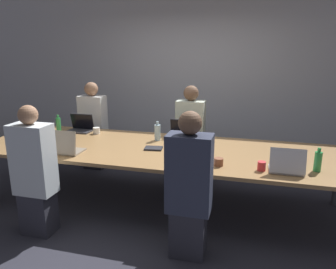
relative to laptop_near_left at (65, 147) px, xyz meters
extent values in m
plane|color=#2D2D38|center=(1.02, 0.48, -0.80)|extent=(24.00, 24.00, 0.00)
cube|color=#ADADB2|center=(1.02, 2.60, 0.60)|extent=(12.00, 0.06, 2.80)
cube|color=#9E7547|center=(1.02, 0.48, -0.10)|extent=(4.52, 1.40, 0.04)
cylinder|color=#4C4C51|center=(-1.06, 1.00, -0.46)|extent=(0.08, 0.08, 0.68)
cube|color=gray|center=(0.00, 0.06, -0.07)|extent=(0.35, 0.26, 0.02)
cube|color=gray|center=(0.00, -0.06, 0.07)|extent=(0.36, 0.05, 0.26)
cube|color=black|center=(0.00, -0.05, 0.07)|extent=(0.35, 0.05, 0.26)
cube|color=#2D2D38|center=(-0.05, -0.49, -0.58)|extent=(0.32, 0.24, 0.45)
cube|color=silver|center=(-0.05, -0.49, 0.01)|extent=(0.40, 0.24, 0.72)
sphere|color=#9E7051|center=(-0.05, -0.49, 0.47)|extent=(0.19, 0.19, 0.19)
cylinder|color=brown|center=(-0.27, 0.01, -0.04)|extent=(0.09, 0.09, 0.09)
cube|color=#333338|center=(-0.35, 0.94, -0.07)|extent=(0.34, 0.23, 0.02)
cube|color=#333338|center=(-0.35, 1.04, 0.05)|extent=(0.35, 0.06, 0.23)
cube|color=black|center=(-0.35, 1.03, 0.05)|extent=(0.34, 0.06, 0.23)
cube|color=#2D2D38|center=(-0.39, 1.43, -0.58)|extent=(0.32, 0.24, 0.45)
cube|color=silver|center=(-0.39, 1.43, 0.01)|extent=(0.40, 0.24, 0.72)
sphere|color=#9E7051|center=(-0.39, 1.43, 0.48)|extent=(0.21, 0.21, 0.21)
cylinder|color=white|center=(-0.06, 0.90, -0.04)|extent=(0.09, 0.09, 0.09)
cylinder|color=green|center=(-0.63, 0.85, 0.02)|extent=(0.07, 0.07, 0.21)
cylinder|color=green|center=(-0.63, 0.85, 0.15)|extent=(0.03, 0.03, 0.05)
cube|color=silver|center=(2.41, 0.07, -0.07)|extent=(0.32, 0.24, 0.02)
cube|color=silver|center=(2.41, -0.02, 0.06)|extent=(0.33, 0.07, 0.24)
cube|color=black|center=(2.41, -0.01, 0.05)|extent=(0.32, 0.07, 0.23)
cylinder|color=red|center=(2.17, 0.03, -0.03)|extent=(0.08, 0.08, 0.09)
cylinder|color=green|center=(2.70, 0.15, 0.02)|extent=(0.07, 0.07, 0.20)
cylinder|color=green|center=(2.70, 0.15, 0.14)|extent=(0.03, 0.03, 0.04)
cube|color=#333338|center=(1.17, 0.92, -0.07)|extent=(0.36, 0.23, 0.02)
cube|color=#333338|center=(1.17, 1.02, 0.06)|extent=(0.36, 0.05, 0.23)
cube|color=black|center=(1.17, 1.01, 0.05)|extent=(0.36, 0.05, 0.23)
cube|color=#2D2D38|center=(1.19, 1.36, -0.58)|extent=(0.32, 0.24, 0.45)
cube|color=beige|center=(1.19, 1.36, 0.01)|extent=(0.40, 0.24, 0.72)
sphere|color=brown|center=(1.19, 1.36, 0.48)|extent=(0.21, 0.21, 0.21)
cylinder|color=#ADD1E0|center=(0.87, 0.80, 0.02)|extent=(0.08, 0.08, 0.21)
cylinder|color=#ADD1E0|center=(0.87, 0.80, 0.15)|extent=(0.04, 0.04, 0.05)
cube|color=silver|center=(1.50, 0.02, -0.07)|extent=(0.35, 0.22, 0.02)
cube|color=silver|center=(1.50, -0.09, 0.05)|extent=(0.35, 0.03, 0.22)
cube|color=black|center=(1.50, -0.08, 0.05)|extent=(0.35, 0.03, 0.22)
cube|color=#2D2D38|center=(1.55, -0.47, -0.58)|extent=(0.32, 0.24, 0.45)
cube|color=#33384C|center=(1.55, -0.47, 0.01)|extent=(0.40, 0.24, 0.72)
sphere|color=brown|center=(1.55, -0.47, 0.47)|extent=(0.21, 0.21, 0.21)
cylinder|color=brown|center=(1.75, 0.05, -0.04)|extent=(0.10, 0.10, 0.08)
cube|color=black|center=(1.36, 0.35, -0.06)|extent=(0.12, 0.15, 0.05)
cube|color=#232328|center=(0.93, 0.42, -0.07)|extent=(0.23, 0.18, 0.02)
camera|label=1|loc=(2.07, -3.14, 1.10)|focal=35.00mm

